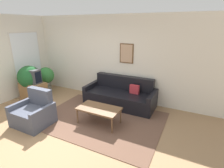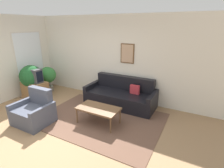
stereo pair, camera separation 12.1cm
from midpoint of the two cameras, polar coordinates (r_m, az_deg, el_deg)
The scene contains 10 objects.
ground_plane at distance 4.51m, azimuth -19.95°, elevation -14.51°, with size 16.00×16.00×0.00m, color #997551.
area_rug at distance 4.76m, azimuth -4.37°, elevation -11.35°, with size 3.17×2.28×0.01m.
wall_back at distance 5.90m, azimuth -3.34°, elevation 8.65°, with size 8.00×0.09×2.70m.
couch at distance 5.44m, azimuth 2.15°, elevation -3.87°, with size 2.15×0.90×0.86m.
coffee_table at distance 4.40m, azimuth -5.09°, elevation -8.22°, with size 1.05×0.58×0.43m.
tv_stand at distance 6.39m, azimuth -24.69°, elevation -2.12°, with size 0.83×0.47×0.59m.
tv at distance 6.24m, azimuth -25.32°, elevation 2.36°, with size 0.63×0.28×0.45m.
armchair at distance 4.88m, azimuth -24.79°, elevation -8.67°, with size 0.88×0.76×0.86m.
potted_plant_tall at distance 6.35m, azimuth -25.81°, elevation 1.88°, with size 0.74×0.74×1.14m.
potted_plant_by_window at distance 6.89m, azimuth -21.19°, elevation 2.31°, with size 0.59×0.59×0.92m.
Camera 1 is at (2.85, -2.51, 2.40)m, focal length 28.00 mm.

